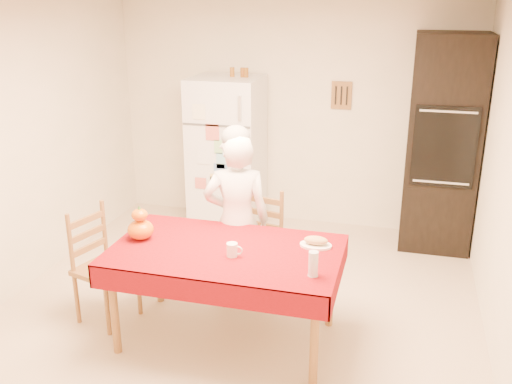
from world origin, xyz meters
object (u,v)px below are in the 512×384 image
(chair_left, at_px, (99,261))
(coffee_mug, at_px, (232,250))
(wine_glass, at_px, (313,264))
(dining_table, at_px, (226,257))
(refrigerator, at_px, (227,154))
(chair_far, at_px, (257,239))
(oven_cabinet, at_px, (443,144))
(pumpkin_lower, at_px, (141,230))
(bread_plate, at_px, (316,245))
(seated_woman, at_px, (237,222))

(chair_left, xyz_separation_m, coffee_mug, (1.17, -0.14, 0.30))
(wine_glass, bearing_deg, dining_table, 160.18)
(refrigerator, xyz_separation_m, chair_far, (0.73, -1.43, -0.34))
(oven_cabinet, bearing_deg, chair_left, -140.39)
(oven_cabinet, relative_size, pumpkin_lower, 10.93)
(chair_far, xyz_separation_m, wine_glass, (0.66, -1.03, 0.34))
(oven_cabinet, xyz_separation_m, chair_far, (-1.55, -1.47, -0.59))
(dining_table, relative_size, pumpkin_lower, 8.45)
(oven_cabinet, distance_m, pumpkin_lower, 3.20)
(refrigerator, relative_size, coffee_mug, 17.00)
(oven_cabinet, height_order, bread_plate, oven_cabinet)
(chair_far, bearing_deg, bread_plate, -30.64)
(oven_cabinet, bearing_deg, refrigerator, -178.82)
(chair_left, distance_m, bread_plate, 1.75)
(wine_glass, bearing_deg, pumpkin_lower, 169.32)
(wine_glass, height_order, bread_plate, wine_glass)
(chair_far, relative_size, bread_plate, 3.96)
(chair_far, relative_size, pumpkin_lower, 4.72)
(bread_plate, bearing_deg, wine_glass, -82.96)
(coffee_mug, bearing_deg, dining_table, 128.22)
(wine_glass, bearing_deg, seated_woman, 134.19)
(wine_glass, bearing_deg, refrigerator, 119.46)
(oven_cabinet, bearing_deg, dining_table, -125.10)
(dining_table, bearing_deg, chair_left, 177.83)
(bread_plate, bearing_deg, pumpkin_lower, -171.13)
(dining_table, distance_m, bread_plate, 0.68)
(refrigerator, xyz_separation_m, coffee_mug, (0.78, -2.31, -0.04))
(chair_far, height_order, wine_glass, chair_far)
(oven_cabinet, xyz_separation_m, wine_glass, (-0.89, -2.50, -0.25))
(oven_cabinet, xyz_separation_m, pumpkin_lower, (-2.27, -2.24, -0.26))
(chair_far, relative_size, wine_glass, 5.40)
(chair_far, height_order, bread_plate, chair_far)
(dining_table, distance_m, wine_glass, 0.75)
(dining_table, bearing_deg, pumpkin_lower, 179.11)
(refrigerator, bearing_deg, pumpkin_lower, -89.82)
(refrigerator, distance_m, coffee_mug, 2.44)
(pumpkin_lower, bearing_deg, bread_plate, 8.87)
(seated_woman, bearing_deg, refrigerator, -85.19)
(seated_woman, bearing_deg, chair_far, -131.41)
(coffee_mug, bearing_deg, seated_woman, 103.99)
(dining_table, bearing_deg, refrigerator, 107.48)
(oven_cabinet, relative_size, bread_plate, 9.17)
(seated_woman, bearing_deg, oven_cabinet, -149.74)
(refrigerator, distance_m, dining_table, 2.32)
(chair_left, bearing_deg, chair_far, -40.47)
(coffee_mug, bearing_deg, pumpkin_lower, 171.62)
(chair_left, xyz_separation_m, wine_glass, (1.78, -0.29, 0.34))
(oven_cabinet, bearing_deg, chair_far, -136.48)
(refrigerator, height_order, chair_far, refrigerator)
(seated_woman, distance_m, wine_glass, 1.11)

